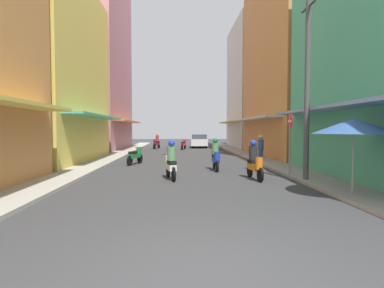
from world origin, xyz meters
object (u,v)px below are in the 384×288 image
(pedestrian_crossing, at_px, (261,146))
(motorbike_maroon, at_px, (157,142))
(motorbike_red, at_px, (184,144))
(motorbike_orange, at_px, (255,162))
(motorbike_white, at_px, (171,162))
(parked_car, at_px, (199,141))
(utility_pole, at_px, (307,85))
(motorbike_green, at_px, (135,156))
(vendor_umbrella, at_px, (354,126))
(motorbike_blue, at_px, (216,156))
(street_sign_no_entry, at_px, (290,136))

(pedestrian_crossing, bearing_deg, motorbike_maroon, 118.50)
(motorbike_maroon, height_order, motorbike_red, motorbike_maroon)
(motorbike_orange, distance_m, motorbike_red, 18.92)
(motorbike_white, height_order, parked_car, motorbike_white)
(motorbike_red, xyz_separation_m, utility_pole, (4.23, -19.55, 3.14))
(motorbike_green, distance_m, vendor_umbrella, 11.86)
(pedestrian_crossing, height_order, utility_pole, utility_pole)
(motorbike_maroon, bearing_deg, motorbike_orange, -75.26)
(motorbike_maroon, relative_size, utility_pole, 0.25)
(motorbike_maroon, height_order, vendor_umbrella, vendor_umbrella)
(motorbike_red, height_order, pedestrian_crossing, pedestrian_crossing)
(motorbike_blue, distance_m, utility_pole, 5.53)
(parked_car, height_order, street_sign_no_entry, street_sign_no_entry)
(pedestrian_crossing, relative_size, street_sign_no_entry, 0.65)
(pedestrian_crossing, relative_size, utility_pole, 0.24)
(parked_car, bearing_deg, motorbike_white, -96.95)
(motorbike_maroon, distance_m, motorbike_green, 14.36)
(motorbike_orange, height_order, street_sign_no_entry, street_sign_no_entry)
(pedestrian_crossing, bearing_deg, motorbike_green, -172.72)
(motorbike_maroon, xyz_separation_m, motorbike_blue, (4.03, -17.11, 0.00))
(motorbike_maroon, distance_m, utility_pole, 22.08)
(motorbike_blue, xyz_separation_m, parked_car, (0.52, 19.16, 0.04))
(motorbike_white, xyz_separation_m, street_sign_no_entry, (5.01, 0.45, 1.01))
(motorbike_maroon, height_order, motorbike_blue, same)
(motorbike_red, relative_size, street_sign_no_entry, 0.67)
(motorbike_orange, relative_size, street_sign_no_entry, 0.68)
(motorbike_green, distance_m, motorbike_white, 5.80)
(motorbike_orange, relative_size, motorbike_maroon, 1.03)
(motorbike_white, height_order, vendor_umbrella, vendor_umbrella)
(motorbike_orange, xyz_separation_m, motorbike_green, (-5.49, 5.58, -0.20))
(motorbike_green, bearing_deg, motorbike_red, 77.08)
(motorbike_blue, relative_size, parked_car, 0.43)
(motorbike_maroon, relative_size, motorbike_green, 1.01)
(motorbike_maroon, distance_m, vendor_umbrella, 24.54)
(motorbike_blue, distance_m, street_sign_no_entry, 3.75)
(motorbike_white, xyz_separation_m, pedestrian_crossing, (5.38, 6.34, 0.26))
(vendor_umbrella, bearing_deg, motorbike_maroon, 107.23)
(motorbike_maroon, bearing_deg, motorbike_green, -90.98)
(street_sign_no_entry, bearing_deg, motorbike_orange, -158.76)
(street_sign_no_entry, bearing_deg, motorbike_blue, 142.79)
(parked_car, bearing_deg, vendor_umbrella, -83.94)
(motorbike_red, bearing_deg, vendor_umbrella, -78.60)
(motorbike_orange, bearing_deg, street_sign_no_entry, 21.24)
(motorbike_white, xyz_separation_m, motorbike_red, (0.88, 18.56, -0.20))
(street_sign_no_entry, bearing_deg, motorbike_maroon, 109.68)
(motorbike_white, relative_size, motorbike_red, 1.01)
(motorbike_red, bearing_deg, motorbike_maroon, 156.98)
(motorbike_white, height_order, pedestrian_crossing, pedestrian_crossing)
(motorbike_blue, bearing_deg, motorbike_maroon, 103.24)
(motorbike_orange, distance_m, motorbike_white, 3.35)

